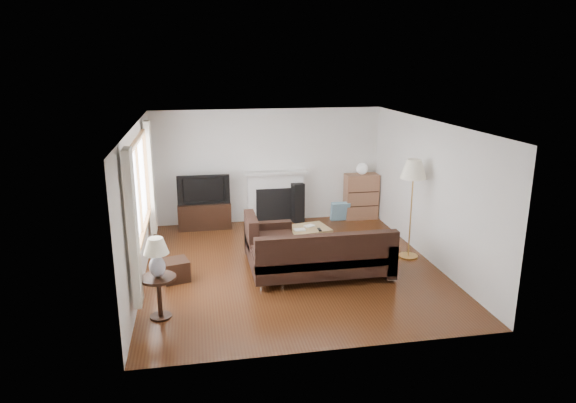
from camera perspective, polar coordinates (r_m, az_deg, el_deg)
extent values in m
cube|color=#4B2510|center=(9.09, 0.34, -7.20)|extent=(5.10, 5.60, 0.04)
cube|color=white|center=(8.45, 0.37, 8.65)|extent=(5.10, 5.60, 0.04)
cube|color=white|center=(11.33, -2.23, 3.98)|extent=(5.00, 0.04, 2.50)
cube|color=white|center=(6.14, 5.15, -6.12)|extent=(5.00, 0.04, 2.50)
cube|color=white|center=(8.60, -16.25, -0.36)|extent=(0.04, 5.50, 2.50)
cube|color=white|center=(9.46, 15.41, 1.12)|extent=(0.04, 5.50, 2.50)
cube|color=olive|center=(8.32, -16.19, 1.28)|extent=(0.12, 2.74, 1.54)
cube|color=silver|center=(6.90, -16.85, -2.94)|extent=(0.10, 0.35, 2.10)
cube|color=silver|center=(9.83, -15.02, 2.58)|extent=(0.10, 0.35, 2.10)
cube|color=white|center=(11.40, -1.37, 0.57)|extent=(1.40, 0.26, 1.15)
cube|color=black|center=(11.19, -9.25, -1.50)|extent=(1.12, 0.50, 0.56)
imported|color=black|center=(11.03, -9.38, 1.46)|extent=(1.09, 0.14, 0.63)
cube|color=black|center=(11.24, -7.71, -0.71)|extent=(0.26, 0.30, 0.80)
cube|color=black|center=(11.42, 1.00, -0.09)|extent=(0.32, 0.35, 0.88)
cube|color=#946144|center=(11.76, 8.13, 0.58)|extent=(0.75, 0.35, 1.03)
sphere|color=white|center=(11.62, 8.24, 3.63)|extent=(0.25, 0.25, 0.25)
cube|color=black|center=(8.52, 3.80, -5.88)|extent=(2.51, 1.83, 0.81)
cube|color=olive|center=(9.72, 1.19, -4.27)|extent=(1.24, 0.84, 0.45)
cube|color=black|center=(8.69, -12.40, -7.45)|extent=(0.50, 0.50, 0.35)
cube|color=#C28F43|center=(9.46, 13.52, -0.87)|extent=(0.54, 0.54, 1.82)
cube|color=black|center=(7.49, -14.08, -10.28)|extent=(0.49, 0.49, 0.62)
cube|color=silver|center=(7.26, -14.38, -6.09)|extent=(0.35, 0.35, 0.56)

